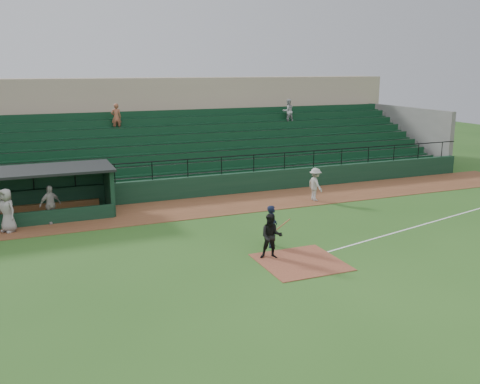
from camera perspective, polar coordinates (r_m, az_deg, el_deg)
name	(u,v)px	position (r m, az deg, el deg)	size (l,w,h in m)	color
ground	(288,254)	(20.81, 5.27, -6.72)	(90.00, 90.00, 0.00)	#2A561B
warning_track	(219,205)	(27.81, -2.35, -1.45)	(40.00, 4.00, 0.03)	brown
home_plate_dirt	(301,262)	(19.98, 6.60, -7.58)	(3.00, 3.00, 0.03)	brown
foul_line	(428,223)	(26.19, 19.77, -3.21)	(18.00, 0.09, 0.01)	white
stadium_structure	(175,142)	(35.28, -7.11, 5.43)	(38.00, 13.08, 6.40)	#10301D
dugout	(18,191)	(27.46, -23.04, 0.11)	(8.90, 3.20, 2.42)	#10301D
batter_at_plate	(272,226)	(21.31, 3.51, -3.73)	(1.14, 0.76, 1.73)	black
umpire	(271,236)	(20.00, 3.43, -4.84)	(0.86, 0.67, 1.76)	black
runner	(315,184)	(28.85, 8.20, 0.83)	(1.16, 0.67, 1.80)	#ABA6A0
dugout_player_a	(50,205)	(25.88, -19.95, -1.29)	(1.06, 0.44, 1.80)	#A7A29C
dugout_player_b	(7,210)	(25.26, -24.04, -1.83)	(0.95, 0.62, 1.95)	gray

